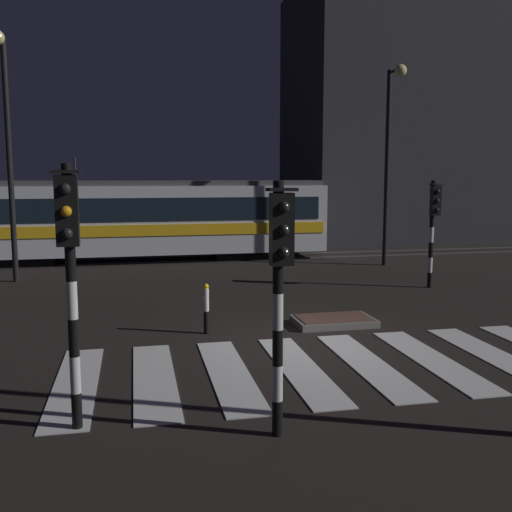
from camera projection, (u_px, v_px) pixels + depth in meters
The scene contains 13 objects.
ground_plane at pixel (307, 342), 12.17m from camera, with size 120.00×120.00×0.00m, color black.
rail_near at pixel (219, 260), 23.95m from camera, with size 80.00×0.12×0.03m, color #59595E.
rail_far at pixel (214, 256), 25.34m from camera, with size 80.00×0.12×0.03m, color #59595E.
crosswalk_zebra at pixel (334, 366), 10.61m from camera, with size 9.72×3.97×0.02m.
traffic_island at pixel (334, 321), 13.61m from camera, with size 1.84×1.11×0.18m.
traffic_light_kerb_mid_left at pixel (280, 272), 7.42m from camera, with size 0.36×0.42×3.36m.
traffic_light_corner_near_left at pixel (70, 258), 7.60m from camera, with size 0.36×0.42×3.58m.
traffic_light_corner_far_right at pixel (433, 218), 17.80m from camera, with size 0.36×0.42×3.29m.
street_lamp_trackside_left at pixel (6, 130), 18.31m from camera, with size 0.44×1.21×7.70m.
street_lamp_trackside_right at pixel (390, 143), 21.92m from camera, with size 0.44×1.21×7.39m.
tram at pixel (136, 218), 23.73m from camera, with size 15.55×2.58×4.15m.
bollard_island_edge at pixel (206, 309), 12.78m from camera, with size 0.12×0.12×1.11m.
building_backdrop at pixel (429, 117), 32.81m from camera, with size 15.13×8.00×13.40m, color #2D2D33.
Camera 1 is at (-3.57, -11.32, 3.41)m, focal length 41.20 mm.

